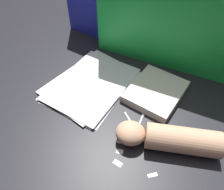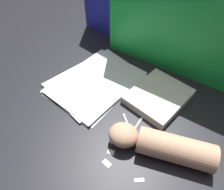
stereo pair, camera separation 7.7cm
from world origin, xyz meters
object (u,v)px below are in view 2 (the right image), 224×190
Objects in this scene: paper_stack at (96,82)px; hand_forearm at (162,145)px; scissors at (131,134)px; book_closed at (158,96)px.

paper_stack is 0.38m from hand_forearm.
hand_forearm is at bearing 6.95° from scissors.
paper_stack is at bearing -157.28° from book_closed.
scissors is 0.11m from hand_forearm.
paper_stack is at bearing 160.56° from scissors.
book_closed is 0.23m from hand_forearm.
scissors is 0.43× the size of hand_forearm.
paper_stack is 0.26m from book_closed.
scissors is at bearing -19.44° from paper_stack.
hand_forearm reaches higher than book_closed.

